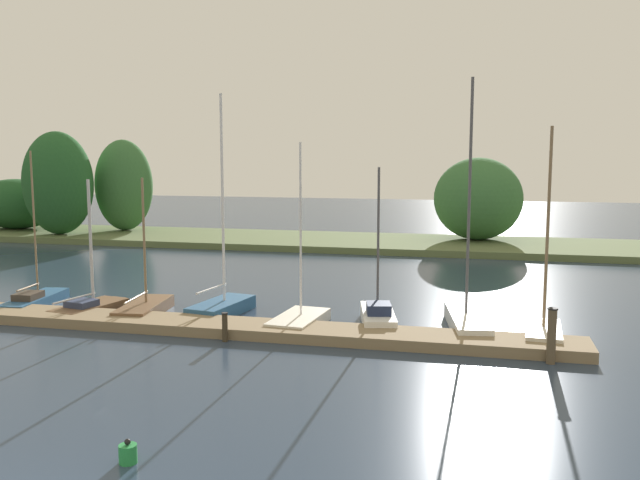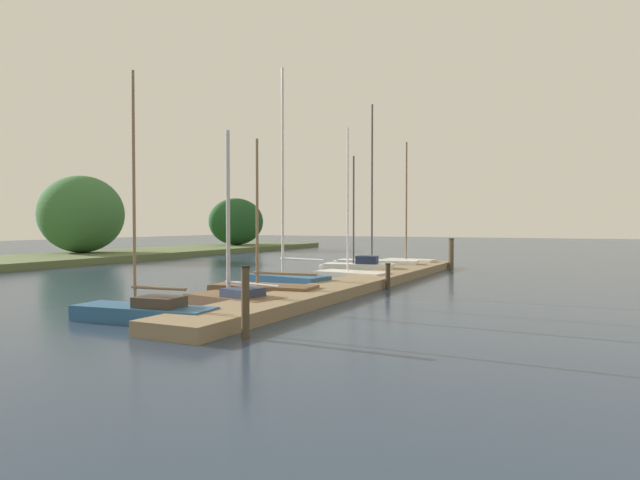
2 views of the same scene
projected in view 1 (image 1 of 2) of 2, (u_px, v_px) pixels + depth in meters
dock_pier at (245, 328)px, 22.54m from camera, size 21.87×1.80×0.35m
far_shore at (301, 208)px, 44.90m from camera, size 65.25×8.55×7.46m
sailboat_0 at (36, 299)px, 26.63m from camera, size 1.46×3.90×6.08m
sailboat_1 at (91, 305)px, 25.34m from camera, size 1.83×3.43×5.02m
sailboat_2 at (145, 307)px, 25.24m from camera, size 1.59×3.70×5.09m
sailboat_3 at (223, 304)px, 25.28m from camera, size 1.76×3.43×8.13m
sailboat_4 at (300, 319)px, 23.41m from camera, size 1.67×3.25×6.35m
sailboat_5 at (378, 315)px, 23.53m from camera, size 1.73×3.51×5.51m
sailboat_6 at (466, 317)px, 23.13m from camera, size 1.73×4.46×8.48m
sailboat_7 at (543, 330)px, 21.60m from camera, size 1.27×2.93×6.82m
mooring_piling_1 at (225, 327)px, 21.55m from camera, size 0.21×0.21×0.94m
mooring_piling_2 at (552, 336)px, 19.24m from camera, size 0.29×0.29×1.62m
channel_buoy_0 at (128, 453)px, 13.11m from camera, size 0.36×0.36×0.49m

